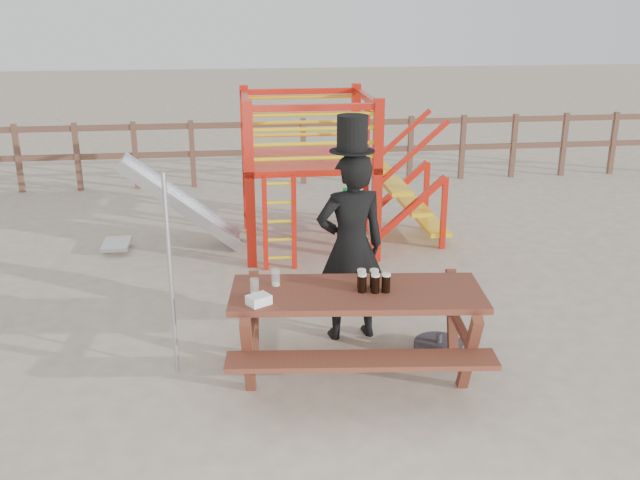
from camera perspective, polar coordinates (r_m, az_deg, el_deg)
The scene contains 10 objects.
ground at distance 6.66m, azimuth 0.69°, elevation -10.38°, with size 60.00×60.00×0.00m, color #BEAD93.
back_fence at distance 13.03m, azimuth -3.55°, elevation 7.63°, with size 15.09×0.09×1.20m.
playground_fort at distance 9.64m, azimuth -1.48°, elevation 5.73°, with size 4.71×1.84×2.10m.
picnic_table at distance 6.31m, azimuth 2.92°, elevation -6.69°, with size 2.33×1.72×0.85m.
man_with_hat at distance 6.92m, azimuth 2.48°, elevation -0.17°, with size 0.75×0.55×2.23m.
metal_pole at distance 6.40m, azimuth -11.86°, elevation -2.83°, with size 0.04×0.04×1.86m, color #B2B2B7.
parasol_base at distance 7.04m, azimuth 9.46°, elevation -8.45°, with size 0.47×0.47×0.20m.
paper_bag at distance 5.92m, azimuth -4.92°, elevation -4.79°, with size 0.18×0.14×0.08m, color white.
stout_pints at distance 6.17m, azimuth 4.16°, elevation -3.30°, with size 0.28×0.19×0.17m.
empty_glasses at distance 6.18m, azimuth -4.40°, elevation -3.44°, with size 0.27×0.27×0.15m.
Camera 1 is at (-0.81, -5.76, 3.24)m, focal length 40.00 mm.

